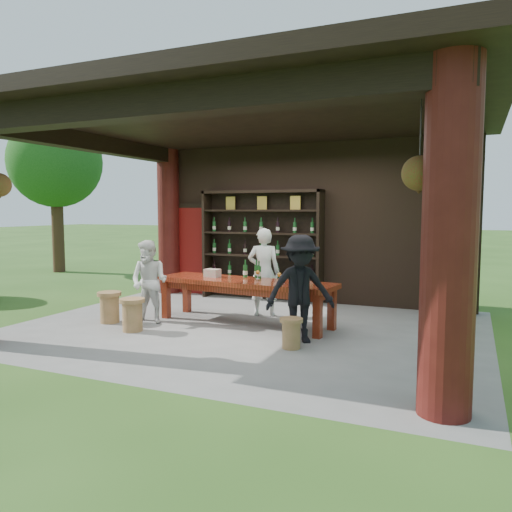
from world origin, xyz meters
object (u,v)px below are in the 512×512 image
at_px(stool_near_right, 291,332).
at_px(host, 264,272).
at_px(stool_far_left, 110,306).
at_px(stool_near_left, 132,314).
at_px(tasting_table, 245,287).
at_px(napkin_basket, 212,273).
at_px(wine_shelf, 261,245).
at_px(guest_man, 300,289).
at_px(guest_woman, 149,282).

height_order(stool_near_right, host, host).
height_order(stool_near_right, stool_far_left, stool_far_left).
bearing_deg(stool_near_left, tasting_table, 40.22).
xyz_separation_m(tasting_table, napkin_basket, (-0.67, 0.10, 0.19)).
xyz_separation_m(stool_far_left, host, (2.20, 1.59, 0.52)).
bearing_deg(wine_shelf, guest_man, -57.76).
xyz_separation_m(guest_woman, napkin_basket, (0.85, 0.68, 0.11)).
relative_size(stool_near_right, guest_man, 0.27).
xyz_separation_m(stool_near_left, guest_man, (2.66, 0.42, 0.51)).
bearing_deg(stool_far_left, napkin_basket, 32.83).
bearing_deg(stool_near_left, guest_man, 9.01).
relative_size(guest_woman, guest_man, 0.90).
bearing_deg(host, stool_near_left, 36.45).
xyz_separation_m(wine_shelf, host, (0.66, -1.44, -0.37)).
distance_m(wine_shelf, tasting_table, 2.31).
relative_size(tasting_table, guest_man, 2.04).
height_order(stool_near_left, host, host).
xyz_separation_m(stool_near_right, guest_woman, (-2.75, 0.54, 0.48)).
bearing_deg(stool_near_right, guest_man, 88.73).
xyz_separation_m(stool_near_right, guest_man, (0.01, 0.35, 0.56)).
height_order(stool_near_right, guest_woman, guest_woman).
bearing_deg(tasting_table, guest_woman, -158.86).
bearing_deg(wine_shelf, napkin_basket, -91.59).
relative_size(wine_shelf, stool_near_right, 6.22).
bearing_deg(napkin_basket, guest_man, -24.54).
bearing_deg(host, stool_near_right, 106.31).
relative_size(wine_shelf, stool_far_left, 5.00).
height_order(stool_far_left, guest_woman, guest_woman).
distance_m(host, guest_woman, 2.05).
bearing_deg(stool_far_left, host, 35.85).
bearing_deg(stool_near_right, tasting_table, 137.62).
height_order(host, guest_woman, host).
distance_m(stool_near_right, host, 2.28).
xyz_separation_m(stool_near_left, host, (1.46, 1.93, 0.52)).
relative_size(tasting_table, host, 2.00).
height_order(wine_shelf, tasting_table, wine_shelf).
relative_size(stool_near_left, guest_woman, 0.37).
bearing_deg(guest_man, guest_woman, 142.95).
relative_size(stool_near_left, host, 0.33).
bearing_deg(stool_near_right, stool_near_left, -178.45).
bearing_deg(host, guest_man, 112.14).
bearing_deg(napkin_basket, stool_near_left, -120.00).
bearing_deg(stool_near_left, stool_near_right, 1.55).
bearing_deg(napkin_basket, stool_far_left, -147.17).
xyz_separation_m(stool_near_left, stool_near_right, (2.65, 0.07, -0.05)).
relative_size(tasting_table, stool_near_right, 7.51).
height_order(wine_shelf, host, wine_shelf).
height_order(guest_man, napkin_basket, guest_man).
bearing_deg(guest_man, stool_near_left, 155.88).
relative_size(stool_near_right, guest_woman, 0.30).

